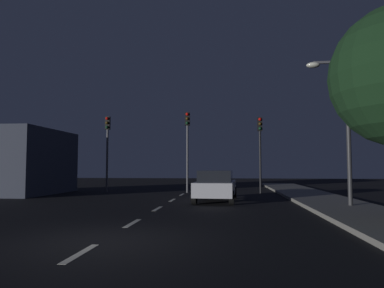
# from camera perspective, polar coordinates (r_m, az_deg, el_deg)

# --- Properties ---
(ground_plane) EXTENTS (80.00, 80.00, 0.00)m
(ground_plane) POSITION_cam_1_polar(r_m,az_deg,el_deg) (15.41, -5.08, -10.01)
(ground_plane) COLOR black
(sidewalk_curb_right) EXTENTS (3.00, 40.00, 0.15)m
(sidewalk_curb_right) POSITION_cam_1_polar(r_m,az_deg,el_deg) (15.80, 23.09, -9.30)
(sidewalk_curb_right) COLOR gray
(sidewalk_curb_right) RESTS_ON ground_plane
(lane_stripe_nearest) EXTENTS (0.16, 1.60, 0.01)m
(lane_stripe_nearest) POSITION_cam_1_polar(r_m,az_deg,el_deg) (7.62, -17.42, -16.33)
(lane_stripe_nearest) COLOR silver
(lane_stripe_nearest) RESTS_ON ground_plane
(lane_stripe_second) EXTENTS (0.16, 1.60, 0.01)m
(lane_stripe_second) POSITION_cam_1_polar(r_m,az_deg,el_deg) (11.15, -9.49, -12.36)
(lane_stripe_second) COLOR silver
(lane_stripe_second) RESTS_ON ground_plane
(lane_stripe_third) EXTENTS (0.16, 1.60, 0.01)m
(lane_stripe_third) POSITION_cam_1_polar(r_m,az_deg,el_deg) (14.82, -5.53, -10.24)
(lane_stripe_third) COLOR silver
(lane_stripe_third) RESTS_ON ground_plane
(lane_stripe_fourth) EXTENTS (0.16, 1.60, 0.01)m
(lane_stripe_fourth) POSITION_cam_1_polar(r_m,az_deg,el_deg) (18.54, -3.17, -8.94)
(lane_stripe_fourth) COLOR silver
(lane_stripe_fourth) RESTS_ON ground_plane
(lane_stripe_fifth) EXTENTS (0.16, 1.60, 0.01)m
(lane_stripe_fifth) POSITION_cam_1_polar(r_m,az_deg,el_deg) (22.29, -1.62, -8.07)
(lane_stripe_fifth) COLOR silver
(lane_stripe_fifth) RESTS_ON ground_plane
(traffic_signal_left) EXTENTS (0.32, 0.38, 5.17)m
(traffic_signal_left) POSITION_cam_1_polar(r_m,az_deg,el_deg) (25.09, -13.38, 0.75)
(traffic_signal_left) COLOR #4C4C51
(traffic_signal_left) RESTS_ON ground_plane
(traffic_signal_center) EXTENTS (0.32, 0.38, 5.38)m
(traffic_signal_center) POSITION_cam_1_polar(r_m,az_deg,el_deg) (23.85, -0.75, 1.20)
(traffic_signal_center) COLOR #4C4C51
(traffic_signal_center) RESTS_ON ground_plane
(traffic_signal_right) EXTENTS (0.32, 0.38, 4.97)m
(traffic_signal_right) POSITION_cam_1_polar(r_m,az_deg,el_deg) (23.76, 10.82, 0.65)
(traffic_signal_right) COLOR black
(traffic_signal_right) RESTS_ON ground_plane
(car_stopped_ahead) EXTENTS (2.11, 4.54, 1.53)m
(car_stopped_ahead) POSITION_cam_1_polar(r_m,az_deg,el_deg) (17.87, 3.83, -6.65)
(car_stopped_ahead) COLOR silver
(car_stopped_ahead) RESTS_ON ground_plane
(street_lamp_right) EXTENTS (1.72, 0.36, 6.16)m
(street_lamp_right) POSITION_cam_1_polar(r_m,az_deg,el_deg) (15.95, 22.70, 4.05)
(street_lamp_right) COLOR #2D2D30
(street_lamp_right) RESTS_ON ground_plane
(storefront_left) EXTENTS (5.03, 6.62, 4.07)m
(storefront_left) POSITION_cam_1_polar(r_m,az_deg,el_deg) (25.39, -26.04, -2.57)
(storefront_left) COLOR #333847
(storefront_left) RESTS_ON ground_plane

